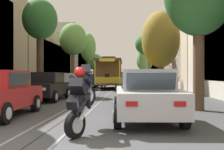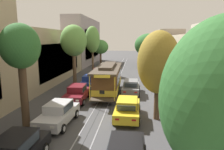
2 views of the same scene
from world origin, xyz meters
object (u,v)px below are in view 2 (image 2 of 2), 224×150
at_px(street_tree_kerb_left_fourth, 92,40).
at_px(street_tree_kerb_right_fourth, 146,50).
at_px(street_tree_kerb_left_far, 101,47).
at_px(pedestrian_on_right_pavement, 174,92).
at_px(parked_car_blue_fifth_left, 89,82).
at_px(parked_car_maroon_fourth_left, 77,93).
at_px(street_tree_kerb_right_second, 159,63).
at_px(street_tree_kerb_left_mid, 74,41).
at_px(parked_car_silver_mid_left, 58,113).
at_px(parked_car_maroon_sixth_left, 99,73).
at_px(pedestrian_on_left_pavement, 172,89).
at_px(street_tree_kerb_right_mid, 149,46).
at_px(parked_car_yellow_mid_right, 127,108).
at_px(parked_car_grey_fourth_right, 131,87).
at_px(street_tree_kerb_right_far, 144,47).
at_px(street_tree_kerb_left_second, 21,49).
at_px(cable_car_trolley, 108,79).

height_order(street_tree_kerb_left_fourth, street_tree_kerb_right_fourth, street_tree_kerb_left_fourth).
height_order(street_tree_kerb_left_far, pedestrian_on_right_pavement, street_tree_kerb_left_far).
bearing_deg(parked_car_blue_fifth_left, street_tree_kerb_left_fourth, 99.54).
xyz_separation_m(parked_car_maroon_fourth_left, street_tree_kerb_right_second, (7.28, -3.72, 3.51)).
bearing_deg(street_tree_kerb_left_far, street_tree_kerb_right_fourth, -49.33).
distance_m(street_tree_kerb_left_mid, pedestrian_on_right_pavement, 13.49).
bearing_deg(street_tree_kerb_left_fourth, parked_car_maroon_fourth_left, -83.60).
relative_size(parked_car_silver_mid_left, street_tree_kerb_right_fourth, 0.67).
xyz_separation_m(parked_car_maroon_sixth_left, street_tree_kerb_right_second, (7.18, -15.33, 3.51)).
xyz_separation_m(parked_car_silver_mid_left, pedestrian_on_left_pavement, (9.18, 7.43, 0.15)).
bearing_deg(parked_car_blue_fifth_left, parked_car_silver_mid_left, -88.95).
bearing_deg(street_tree_kerb_right_second, street_tree_kerb_left_fourth, 114.35).
distance_m(street_tree_kerb_left_mid, street_tree_kerb_right_fourth, 13.93).
bearing_deg(street_tree_kerb_right_second, street_tree_kerb_right_mid, 90.20).
bearing_deg(street_tree_kerb_left_far, parked_car_maroon_fourth_left, -85.17).
distance_m(parked_car_silver_mid_left, street_tree_kerb_right_fourth, 23.24).
height_order(parked_car_yellow_mid_right, street_tree_kerb_left_mid, street_tree_kerb_left_mid).
distance_m(parked_car_grey_fourth_right, street_tree_kerb_right_far, 23.76).
xyz_separation_m(parked_car_maroon_fourth_left, parked_car_maroon_sixth_left, (0.10, 11.62, 0.00)).
distance_m(street_tree_kerb_right_second, pedestrian_on_left_pavement, 6.92).
xyz_separation_m(pedestrian_on_left_pavement, pedestrian_on_right_pavement, (0.01, -0.92, -0.05)).
bearing_deg(street_tree_kerb_left_second, parked_car_maroon_fourth_left, 72.87).
height_order(parked_car_silver_mid_left, street_tree_kerb_right_fourth, street_tree_kerb_right_fourth).
distance_m(parked_car_silver_mid_left, street_tree_kerb_right_mid, 15.27).
distance_m(parked_car_maroon_sixth_left, parked_car_grey_fourth_right, 9.80).
relative_size(parked_car_yellow_mid_right, cable_car_trolley, 0.48).
height_order(parked_car_silver_mid_left, parked_car_yellow_mid_right, same).
xyz_separation_m(street_tree_kerb_left_mid, street_tree_kerb_left_far, (-0.25, 21.41, -1.58)).
xyz_separation_m(parked_car_blue_fifth_left, cable_car_trolley, (2.65, -2.24, 0.86)).
relative_size(street_tree_kerb_right_mid, cable_car_trolley, 0.73).
height_order(street_tree_kerb_left_second, street_tree_kerb_left_fourth, street_tree_kerb_left_fourth).
height_order(parked_car_silver_mid_left, street_tree_kerb_right_second, street_tree_kerb_right_second).
relative_size(parked_car_maroon_fourth_left, cable_car_trolley, 0.48).
xyz_separation_m(parked_car_blue_fifth_left, street_tree_kerb_left_mid, (-2.08, 0.76, 4.94)).
bearing_deg(street_tree_kerb_right_far, parked_car_silver_mid_left, -102.78).
distance_m(street_tree_kerb_left_second, pedestrian_on_left_pavement, 14.58).
height_order(parked_car_yellow_mid_right, parked_car_grey_fourth_right, same).
height_order(parked_car_silver_mid_left, street_tree_kerb_left_fourth, street_tree_kerb_left_fourth).
xyz_separation_m(street_tree_kerb_left_far, pedestrian_on_right_pavement, (11.72, -26.61, -3.26)).
xyz_separation_m(street_tree_kerb_left_fourth, street_tree_kerb_right_fourth, (9.19, -0.08, -1.62)).
height_order(street_tree_kerb_left_fourth, street_tree_kerb_right_second, street_tree_kerb_left_fourth).
distance_m(street_tree_kerb_right_mid, pedestrian_on_left_pavement, 7.19).
bearing_deg(parked_car_maroon_fourth_left, street_tree_kerb_left_mid, 108.48).
distance_m(street_tree_kerb_left_fourth, cable_car_trolley, 14.57).
relative_size(parked_car_grey_fourth_right, street_tree_kerb_left_mid, 0.56).
xyz_separation_m(parked_car_blue_fifth_left, parked_car_maroon_sixth_left, (0.10, 6.15, 0.00)).
bearing_deg(street_tree_kerb_right_mid, parked_car_maroon_sixth_left, 149.15).
bearing_deg(street_tree_kerb_left_far, street_tree_kerb_left_fourth, -87.49).
distance_m(street_tree_kerb_left_fourth, street_tree_kerb_right_far, 13.91).
relative_size(parked_car_maroon_fourth_left, street_tree_kerb_right_mid, 0.66).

